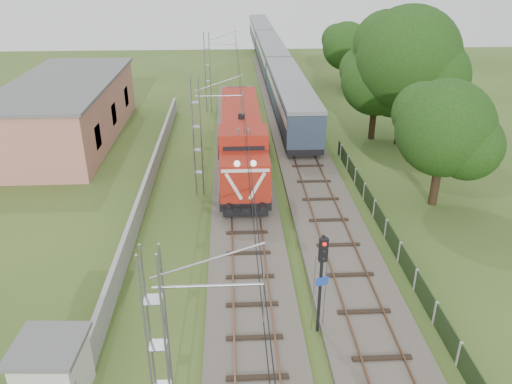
{
  "coord_description": "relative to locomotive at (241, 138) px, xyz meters",
  "views": [
    {
      "loc": [
        -0.8,
        -19.04,
        14.82
      ],
      "look_at": [
        0.61,
        7.43,
        2.2
      ],
      "focal_mm": 35.0,
      "sensor_mm": 36.0,
      "label": 1
    }
  ],
  "objects": [
    {
      "name": "relay_hut",
      "position": [
        -7.4,
        -21.79,
        -1.06
      ],
      "size": [
        2.59,
        2.59,
        2.53
      ],
      "color": "silver",
      "rests_on": "ground"
    },
    {
      "name": "signal_post",
      "position": [
        2.78,
        -18.83,
        0.96
      ],
      "size": [
        0.53,
        0.41,
        4.8
      ],
      "color": "black",
      "rests_on": "ground"
    },
    {
      "name": "ground",
      "position": [
        0.0,
        -16.57,
        -2.34
      ],
      "size": [
        140.0,
        140.0,
        0.0
      ],
      "primitive_type": "plane",
      "color": "#35511E",
      "rests_on": "ground"
    },
    {
      "name": "tree_a",
      "position": [
        12.43,
        -6.96,
        2.79
      ],
      "size": [
        6.34,
        6.04,
        8.22
      ],
      "color": "#3A2817",
      "rests_on": "ground"
    },
    {
      "name": "boundary_wall",
      "position": [
        -6.5,
        -4.57,
        -1.59
      ],
      "size": [
        0.25,
        40.0,
        1.5
      ],
      "primitive_type": "cube",
      "color": "#9E9E99",
      "rests_on": "ground"
    },
    {
      "name": "station_building",
      "position": [
        -15.0,
        7.43,
        0.29
      ],
      "size": [
        8.4,
        20.4,
        5.22
      ],
      "color": "tan",
      "rests_on": "ground"
    },
    {
      "name": "locomotive",
      "position": [
        0.0,
        0.0,
        0.0
      ],
      "size": [
        3.16,
        18.06,
        4.59
      ],
      "color": "black",
      "rests_on": "ground"
    },
    {
      "name": "tree_b",
      "position": [
        13.78,
        4.62,
        4.82
      ],
      "size": [
        8.85,
        8.43,
        11.47
      ],
      "color": "#3A2817",
      "rests_on": "ground"
    },
    {
      "name": "catenary",
      "position": [
        -2.95,
        -4.57,
        1.71
      ],
      "size": [
        3.31,
        70.0,
        8.0
      ],
      "color": "gray",
      "rests_on": "ground"
    },
    {
      "name": "fence",
      "position": [
        8.0,
        -13.57,
        -1.74
      ],
      "size": [
        0.12,
        32.0,
        1.2
      ],
      "color": "black",
      "rests_on": "ground"
    },
    {
      "name": "track_side",
      "position": [
        5.0,
        3.43,
        -2.16
      ],
      "size": [
        4.2,
        80.0,
        0.45
      ],
      "color": "#6B6054",
      "rests_on": "ground"
    },
    {
      "name": "tree_c",
      "position": [
        11.8,
        6.07,
        2.83
      ],
      "size": [
        6.39,
        6.09,
        8.29
      ],
      "color": "#3A2817",
      "rests_on": "ground"
    },
    {
      "name": "tree_d",
      "position": [
        13.42,
        25.41,
        2.51
      ],
      "size": [
        6.0,
        5.71,
        7.78
      ],
      "color": "#3A2817",
      "rests_on": "ground"
    },
    {
      "name": "track_main",
      "position": [
        0.0,
        -9.57,
        -2.16
      ],
      "size": [
        4.2,
        70.0,
        0.45
      ],
      "color": "#6B6054",
      "rests_on": "ground"
    },
    {
      "name": "coach_rake",
      "position": [
        5.0,
        34.53,
        0.19
      ],
      "size": [
        3.06,
        68.12,
        3.53
      ],
      "color": "black",
      "rests_on": "ground"
    }
  ]
}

